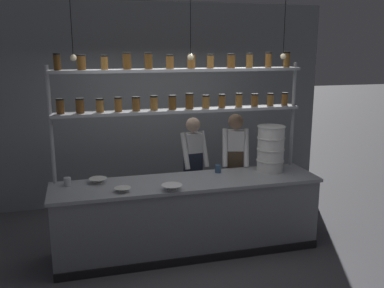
% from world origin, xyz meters
% --- Properties ---
extents(ground_plane, '(40.00, 40.00, 0.00)m').
position_xyz_m(ground_plane, '(0.00, 0.00, 0.00)').
color(ground_plane, '#4C4C51').
extents(back_wall, '(5.67, 0.12, 3.20)m').
position_xyz_m(back_wall, '(0.00, 2.01, 1.60)').
color(back_wall, gray).
rests_on(back_wall, ground_plane).
extents(prep_counter, '(3.27, 0.76, 0.92)m').
position_xyz_m(prep_counter, '(0.00, -0.00, 0.46)').
color(prep_counter, gray).
rests_on(prep_counter, ground_plane).
extents(spice_shelf_unit, '(3.16, 0.28, 2.45)m').
position_xyz_m(spice_shelf_unit, '(-0.02, 0.33, 1.95)').
color(spice_shelf_unit, '#999BA0').
rests_on(spice_shelf_unit, ground_plane).
extents(chef_left, '(0.39, 0.31, 1.57)m').
position_xyz_m(chef_left, '(0.27, 0.73, 0.89)').
color(chef_left, black).
rests_on(chef_left, ground_plane).
extents(chef_center, '(0.41, 0.34, 1.63)m').
position_xyz_m(chef_center, '(0.82, 0.55, 0.93)').
color(chef_center, black).
rests_on(chef_center, ground_plane).
extents(container_stack, '(0.36, 0.36, 0.60)m').
position_xyz_m(container_stack, '(1.16, 0.13, 1.22)').
color(container_stack, white).
rests_on(container_stack, prep_counter).
extents(prep_bowl_near_left, '(0.19, 0.19, 0.05)m').
position_xyz_m(prep_bowl_near_left, '(-0.81, -0.21, 0.94)').
color(prep_bowl_near_left, silver).
rests_on(prep_bowl_near_left, prep_counter).
extents(prep_bowl_center_front, '(0.24, 0.24, 0.07)m').
position_xyz_m(prep_bowl_center_front, '(-0.26, -0.30, 0.95)').
color(prep_bowl_center_front, white).
rests_on(prep_bowl_center_front, prep_counter).
extents(prep_bowl_center_back, '(0.22, 0.22, 0.06)m').
position_xyz_m(prep_bowl_center_back, '(-1.06, 0.19, 0.95)').
color(prep_bowl_center_back, silver).
rests_on(prep_bowl_center_back, prep_counter).
extents(serving_cup_front, '(0.08, 0.08, 0.10)m').
position_xyz_m(serving_cup_front, '(-1.41, 0.17, 0.97)').
color(serving_cup_front, '#B2B7BC').
rests_on(serving_cup_front, prep_counter).
extents(serving_cup_by_board, '(0.08, 0.08, 0.10)m').
position_xyz_m(serving_cup_by_board, '(0.47, 0.23, 0.97)').
color(serving_cup_by_board, '#334C70').
rests_on(serving_cup_by_board, prep_counter).
extents(pendant_light_row, '(2.53, 0.07, 0.78)m').
position_xyz_m(pendant_light_row, '(-0.00, 0.00, 2.44)').
color(pendant_light_row, black).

